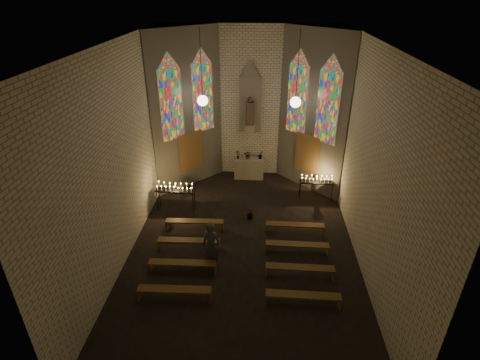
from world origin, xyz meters
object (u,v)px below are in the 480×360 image
object	(u,v)px
votive_stand_left	(175,189)
votive_stand_right	(317,181)
altar	(249,168)
aisle_flower_pot	(250,214)
visitor	(211,246)

from	to	relation	value
votive_stand_left	votive_stand_right	size ratio (longest dim) A/B	1.11
altar	aisle_flower_pot	bearing A→B (deg)	-87.02
votive_stand_right	visitor	world-z (taller)	visitor
aisle_flower_pot	votive_stand_right	distance (m)	3.38
altar	votive_stand_left	world-z (taller)	votive_stand_left
altar	aisle_flower_pot	xyz separation A→B (m)	(0.19, -3.64, -0.27)
votive_stand_left	visitor	xyz separation A→B (m)	(1.94, -3.50, -0.14)
votive_stand_right	votive_stand_left	bearing A→B (deg)	-166.67
aisle_flower_pot	votive_stand_left	world-z (taller)	votive_stand_left
altar	visitor	distance (m)	6.73
votive_stand_right	visitor	distance (m)	6.20
votive_stand_right	aisle_flower_pot	bearing A→B (deg)	-146.83
aisle_flower_pot	visitor	size ratio (longest dim) A/B	0.26
votive_stand_right	altar	bearing A→B (deg)	149.06
aisle_flower_pot	votive_stand_right	xyz separation A→B (m)	(2.81, 1.74, 0.69)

